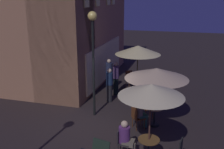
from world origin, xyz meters
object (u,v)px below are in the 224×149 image
(cafe_chair_6, at_px, (152,80))
(patron_standing_4, at_px, (116,78))
(patio_umbrella_2, at_px, (138,50))
(cafe_chair_0, at_px, (147,105))
(patio_umbrella_1, at_px, (151,91))
(cafe_chair_3, at_px, (122,140))
(patio_umbrella_0, at_px, (157,74))
(patron_seated_0, at_px, (140,112))
(cafe_table_0, at_px, (154,114))
(cafe_chair_1, at_px, (136,115))
(street_lamp_near_corner, at_px, (93,41))
(cafe_table_1, at_px, (149,146))
(patron_standing_3, at_px, (109,75))
(patron_standing_2, at_px, (109,85))
(patron_seated_1, at_px, (126,136))
(cafe_chair_4, at_px, (129,77))
(cafe_chair_5, at_px, (146,87))

(cafe_chair_6, relative_size, patron_standing_4, 0.53)
(patio_umbrella_2, height_order, cafe_chair_0, patio_umbrella_2)
(patio_umbrella_1, height_order, cafe_chair_3, patio_umbrella_1)
(patio_umbrella_0, distance_m, cafe_chair_3, 2.89)
(patio_umbrella_2, bearing_deg, patio_umbrella_1, -166.12)
(patio_umbrella_2, relative_size, patron_seated_0, 2.07)
(patron_seated_0, bearing_deg, cafe_table_0, 0.00)
(cafe_chair_1, relative_size, patron_standing_4, 0.55)
(street_lamp_near_corner, bearing_deg, patio_umbrella_1, -133.69)
(cafe_table_1, relative_size, patron_standing_3, 0.42)
(patron_standing_2, bearing_deg, patron_standing_3, 179.08)
(cafe_chair_3, distance_m, patron_standing_4, 5.38)
(cafe_table_1, distance_m, patron_seated_0, 2.04)
(patio_umbrella_0, height_order, cafe_chair_3, patio_umbrella_0)
(street_lamp_near_corner, distance_m, cafe_chair_0, 3.46)
(patron_standing_2, bearing_deg, patio_umbrella_2, 131.70)
(cafe_table_1, xyz_separation_m, cafe_chair_0, (2.99, 0.49, 0.03))
(patio_umbrella_2, distance_m, patron_seated_1, 6.10)
(street_lamp_near_corner, bearing_deg, cafe_chair_3, -144.39)
(cafe_chair_1, relative_size, patron_standing_3, 0.55)
(patio_umbrella_1, bearing_deg, patio_umbrella_2, 13.88)
(cafe_chair_3, bearing_deg, street_lamp_near_corner, 126.91)
(cafe_table_1, distance_m, cafe_chair_3, 0.86)
(cafe_chair_0, distance_m, patron_standing_3, 3.61)
(cafe_chair_6, height_order, patron_seated_1, patron_seated_1)
(cafe_chair_6, height_order, patron_standing_3, patron_standing_3)
(patron_standing_2, bearing_deg, cafe_table_0, 34.37)
(cafe_chair_4, bearing_deg, street_lamp_near_corner, -51.83)
(patio_umbrella_2, bearing_deg, cafe_chair_4, 41.88)
(cafe_chair_0, xyz_separation_m, cafe_chair_5, (2.25, 0.37, 0.02))
(patio_umbrella_0, xyz_separation_m, patron_seated_1, (-2.30, 0.62, -1.43))
(cafe_chair_3, height_order, patron_standing_4, patron_standing_4)
(cafe_table_1, bearing_deg, patio_umbrella_1, 0.00)
(cafe_table_0, distance_m, patron_standing_4, 3.69)
(patron_standing_4, bearing_deg, patron_standing_3, 10.97)
(patron_seated_0, relative_size, patron_standing_2, 0.73)
(cafe_chair_5, bearing_deg, patron_seated_0, 141.95)
(cafe_chair_4, height_order, cafe_chair_5, cafe_chair_4)
(cafe_table_0, xyz_separation_m, patron_standing_2, (1.83, 2.37, 0.34))
(cafe_table_1, relative_size, patio_umbrella_2, 0.29)
(patron_seated_0, bearing_deg, cafe_table_1, -109.90)
(street_lamp_near_corner, distance_m, patron_standing_4, 3.49)
(cafe_chair_3, relative_size, patron_seated_0, 0.74)
(cafe_table_0, bearing_deg, cafe_chair_5, 14.73)
(cafe_table_0, relative_size, patron_standing_4, 0.43)
(cafe_chair_4, bearing_deg, patio_umbrella_1, -24.83)
(cafe_chair_3, xyz_separation_m, cafe_chair_6, (6.37, -0.13, 0.02))
(cafe_chair_0, distance_m, patron_seated_1, 2.99)
(cafe_table_1, bearing_deg, patron_seated_1, 88.71)
(cafe_chair_6, xyz_separation_m, patron_standing_2, (-2.24, 1.73, 0.27))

